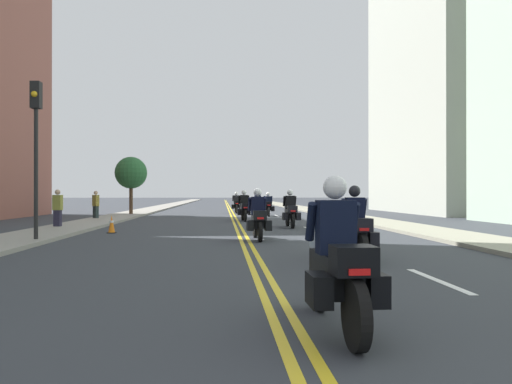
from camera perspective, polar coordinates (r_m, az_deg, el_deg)
name	(u,v)px	position (r m, az deg, el deg)	size (l,w,h in m)	color
ground_plane	(229,209)	(47.98, -3.16, -1.96)	(264.00, 264.00, 0.00)	#32353B
sidewalk_left	(158,208)	(48.39, -11.53, -1.87)	(2.36, 144.00, 0.12)	gray
sidewalk_right	(300,208)	(48.59, 5.16, -1.86)	(2.36, 144.00, 0.12)	gray
centreline_yellow_inner	(228,208)	(47.98, -3.31, -1.95)	(0.12, 132.00, 0.01)	yellow
centreline_yellow_outer	(231,208)	(47.98, -3.02, -1.95)	(0.12, 132.00, 0.01)	yellow
lane_dashes_white	(283,218)	(29.22, 3.15, -3.08)	(0.14, 56.40, 0.01)	silver
building_right_1	(441,83)	(41.28, 20.98, 11.92)	(6.76, 15.74, 20.26)	#A8AB9D
motorcycle_0	(337,268)	(5.31, 9.56, -8.78)	(0.77, 2.27, 1.67)	black
motorcycle_1	(356,230)	(10.93, 11.66, -4.41)	(0.78, 2.16, 1.66)	black
motorcycle_2	(258,219)	(15.34, 0.22, -3.18)	(0.77, 2.13, 1.64)	black
motorcycle_3	(290,212)	(21.07, 4.07, -2.37)	(0.76, 2.14, 1.66)	black
motorcycle_4	(244,209)	(25.96, -1.41, -1.97)	(0.78, 2.20, 1.67)	black
motorcycle_5	(268,206)	(31.42, 1.44, -1.69)	(0.78, 2.11, 1.57)	black
motorcycle_6	(236,204)	(36.72, -2.34, -1.46)	(0.77, 2.29, 1.62)	black
motorcycle_7	(258,203)	(41.74, 0.23, -1.32)	(0.78, 2.21, 1.59)	black
traffic_cone_1	(112,224)	(18.86, -16.64, -3.65)	(0.31, 0.31, 0.68)	black
traffic_light_near	(36,132)	(15.93, -24.49, 6.47)	(0.28, 0.38, 4.82)	black
pedestrian_1	(58,209)	(21.67, -22.33, -1.83)	(0.40, 0.28, 1.65)	#272437
pedestrian_2	(96,205)	(28.25, -18.36, -1.47)	(0.42, 0.40, 1.63)	#202B2C
street_tree_0	(131,173)	(33.59, -14.51, 2.18)	(2.14, 2.14, 3.95)	#4A3322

